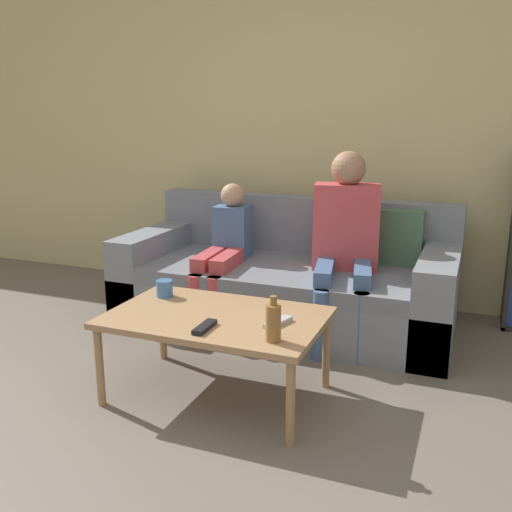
{
  "coord_description": "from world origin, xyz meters",
  "views": [
    {
      "loc": [
        1.03,
        -1.56,
        1.37
      ],
      "look_at": [
        -0.11,
        1.32,
        0.59
      ],
      "focal_mm": 40.0,
      "sensor_mm": 36.0,
      "label": 1
    }
  ],
  "objects": [
    {
      "name": "tv_remote_1",
      "position": [
        0.22,
        0.76,
        0.44
      ],
      "size": [
        0.1,
        0.18,
        0.02
      ],
      "rotation": [
        0.0,
        0.0,
        -0.3
      ],
      "color": "#B7B7BC",
      "rests_on": "coffee_table"
    },
    {
      "name": "wall_back",
      "position": [
        0.0,
        2.55,
        1.3
      ],
      "size": [
        12.0,
        0.06,
        2.6
      ],
      "color": "beige",
      "rests_on": "ground_plane"
    },
    {
      "name": "ground_plane",
      "position": [
        0.0,
        0.0,
        0.0
      ],
      "size": [
        22.0,
        22.0,
        0.0
      ],
      "primitive_type": "plane",
      "color": "#70665B"
    },
    {
      "name": "tv_remote_0",
      "position": [
        -0.07,
        0.59,
        0.44
      ],
      "size": [
        0.05,
        0.17,
        0.02
      ],
      "rotation": [
        0.0,
        0.0,
        0.01
      ],
      "color": "black",
      "rests_on": "coffee_table"
    },
    {
      "name": "person_adult",
      "position": [
        0.28,
        1.83,
        0.66
      ],
      "size": [
        0.48,
        0.72,
        1.15
      ],
      "rotation": [
        0.0,
        0.0,
        0.19
      ],
      "color": "#476693",
      "rests_on": "ground_plane"
    },
    {
      "name": "bottle",
      "position": [
        0.26,
        0.57,
        0.51
      ],
      "size": [
        0.07,
        0.07,
        0.2
      ],
      "color": "olive",
      "rests_on": "coffee_table"
    },
    {
      "name": "person_child",
      "position": [
        -0.51,
        1.76,
        0.51
      ],
      "size": [
        0.27,
        0.67,
        0.91
      ],
      "rotation": [
        0.0,
        0.0,
        0.07
      ],
      "color": "#C6474C",
      "rests_on": "ground_plane"
    },
    {
      "name": "cup_near",
      "position": [
        -0.48,
        0.93,
        0.47
      ],
      "size": [
        0.09,
        0.09,
        0.09
      ],
      "color": "#3D70B2",
      "rests_on": "coffee_table"
    },
    {
      "name": "coffee_table",
      "position": [
        -0.1,
        0.78,
        0.39
      ],
      "size": [
        1.04,
        0.66,
        0.42
      ],
      "color": "#A87F56",
      "rests_on": "ground_plane"
    },
    {
      "name": "couch",
      "position": [
        -0.11,
        1.91,
        0.27
      ],
      "size": [
        2.15,
        0.98,
        0.8
      ],
      "color": "gray",
      "rests_on": "ground_plane"
    }
  ]
}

